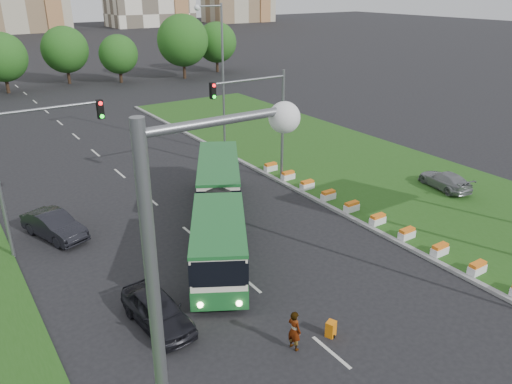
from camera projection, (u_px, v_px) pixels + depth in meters
ground at (297, 264)px, 25.72m from camera, size 360.00×360.00×0.00m
grass_median at (365, 170)px, 38.49m from camera, size 14.00×60.00×0.15m
median_kerb at (294, 189)px, 34.92m from camera, size 0.30×60.00×0.18m
lane_markings at (111, 166)px, 39.51m from camera, size 0.20×100.00×0.01m
flower_planters at (364, 213)px, 30.44m from camera, size 1.10×20.30×0.60m
traffic_mast_median at (264, 112)px, 33.77m from camera, size 5.76×0.32×8.00m
traffic_mast_left at (29, 155)px, 25.23m from camera, size 5.76×0.32×8.00m
street_lamps at (156, 118)px, 29.53m from camera, size 36.00×60.00×12.00m
tree_line at (115, 50)px, 71.25m from camera, size 120.00×8.00×9.00m
articulated_bus at (212, 208)px, 28.28m from camera, size 2.52×16.14×2.66m
car_left_near at (157, 310)px, 20.90m from camera, size 2.06×4.42×1.46m
car_left_far at (54, 225)px, 28.21m from camera, size 2.97×4.75×1.48m
car_median at (445, 180)px, 34.63m from camera, size 2.43×4.39×1.20m
pedestrian at (294, 330)px, 19.48m from camera, size 0.50×0.68×1.73m
shopping_trolley at (331, 329)px, 20.38m from camera, size 0.40×0.42×0.68m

